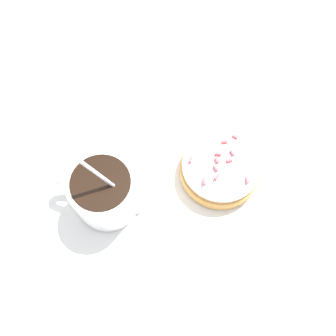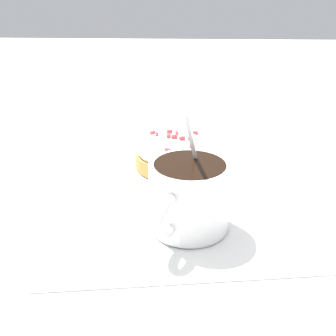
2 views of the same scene
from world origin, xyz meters
TOP-DOWN VIEW (x-y plane):
  - ground_plane at (0.00, 0.00)m, footprint 3.00×3.00m
  - paper_napkin at (0.00, 0.00)m, footprint 0.34×0.31m
  - coffee_cup at (-0.07, -0.01)m, footprint 0.10×0.08m
  - frosted_pastry at (0.07, 0.01)m, footprint 0.10×0.10m

SIDE VIEW (x-z plane):
  - ground_plane at x=0.00m, z-range 0.00..0.00m
  - paper_napkin at x=0.00m, z-range 0.00..0.00m
  - frosted_pastry at x=0.07m, z-range 0.00..0.05m
  - coffee_cup at x=-0.07m, z-range -0.02..0.10m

